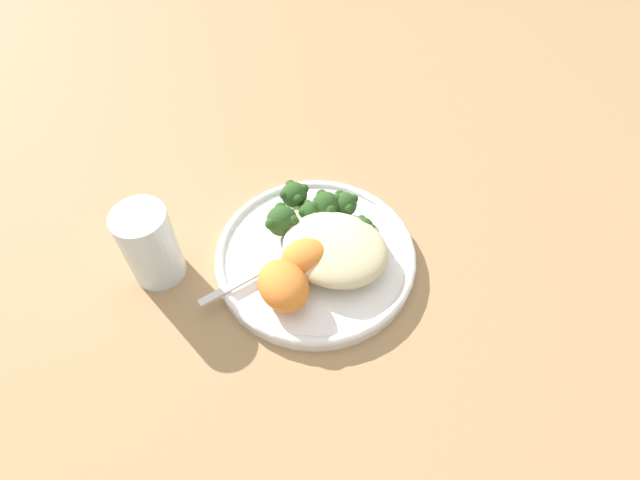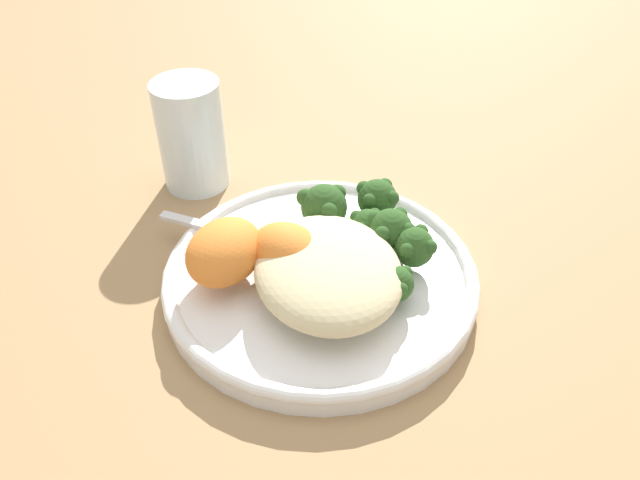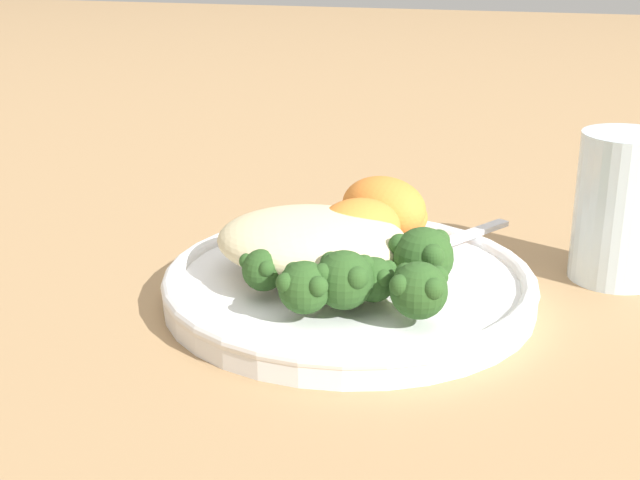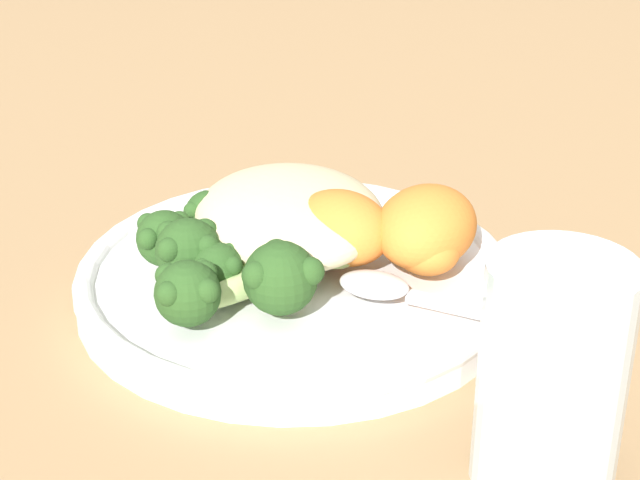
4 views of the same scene
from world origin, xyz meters
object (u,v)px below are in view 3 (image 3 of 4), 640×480
(broccoli_stalk_2, at_px, (322,278))
(sweet_potato_chunk_0, at_px, (384,207))
(broccoli_stalk_3, at_px, (347,276))
(spoon, at_px, (429,246))
(sweet_potato_chunk_1, at_px, (364,229))
(broccoli_stalk_5, at_px, (406,283))
(broccoli_stalk_1, at_px, (301,265))
(broccoli_stalk_6, at_px, (415,257))
(sweet_potato_chunk_2, at_px, (395,217))
(water_glass, at_px, (621,208))
(plate, at_px, (347,285))
(quinoa_mound, at_px, (310,243))
(broccoli_stalk_0, at_px, (303,252))
(broccoli_stalk_4, at_px, (369,271))

(broccoli_stalk_2, distance_m, sweet_potato_chunk_0, 0.12)
(broccoli_stalk_3, relative_size, spoon, 0.84)
(sweet_potato_chunk_1, relative_size, spoon, 0.56)
(broccoli_stalk_5, bearing_deg, broccoli_stalk_1, -141.29)
(broccoli_stalk_6, height_order, sweet_potato_chunk_2, broccoli_stalk_6)
(broccoli_stalk_1, xyz_separation_m, broccoli_stalk_6, (0.07, 0.01, 0.01))
(broccoli_stalk_2, height_order, spoon, broccoli_stalk_2)
(broccoli_stalk_6, height_order, water_glass, water_glass)
(broccoli_stalk_3, bearing_deg, broccoli_stalk_6, 134.34)
(sweet_potato_chunk_2, height_order, water_glass, water_glass)
(plate, distance_m, sweet_potato_chunk_1, 0.04)
(broccoli_stalk_6, bearing_deg, broccoli_stalk_2, -115.16)
(broccoli_stalk_2, distance_m, broccoli_stalk_3, 0.02)
(sweet_potato_chunk_1, xyz_separation_m, water_glass, (0.17, 0.06, 0.01))
(quinoa_mound, bearing_deg, broccoli_stalk_0, -97.59)
(sweet_potato_chunk_0, relative_size, sweet_potato_chunk_1, 1.13)
(broccoli_stalk_6, relative_size, spoon, 0.77)
(plate, bearing_deg, broccoli_stalk_3, -76.99)
(quinoa_mound, bearing_deg, broccoli_stalk_2, -65.92)
(broccoli_stalk_3, height_order, sweet_potato_chunk_2, broccoli_stalk_3)
(broccoli_stalk_0, bearing_deg, sweet_potato_chunk_1, -164.33)
(water_glass, bearing_deg, sweet_potato_chunk_1, -160.62)
(broccoli_stalk_5, bearing_deg, spoon, 145.16)
(broccoli_stalk_2, relative_size, broccoli_stalk_4, 1.44)
(spoon, bearing_deg, broccoli_stalk_4, -165.59)
(sweet_potato_chunk_2, distance_m, spoon, 0.04)
(quinoa_mound, height_order, sweet_potato_chunk_1, sweet_potato_chunk_1)
(broccoli_stalk_0, bearing_deg, plate, 172.16)
(broccoli_stalk_4, bearing_deg, sweet_potato_chunk_0, 166.97)
(broccoli_stalk_2, xyz_separation_m, sweet_potato_chunk_2, (0.02, 0.12, 0.00))
(sweet_potato_chunk_2, distance_m, water_glass, 0.16)
(quinoa_mound, distance_m, sweet_potato_chunk_0, 0.09)
(sweet_potato_chunk_2, bearing_deg, broccoli_stalk_5, -76.62)
(sweet_potato_chunk_2, bearing_deg, sweet_potato_chunk_1, -107.55)
(sweet_potato_chunk_2, bearing_deg, sweet_potato_chunk_0, 160.96)
(broccoli_stalk_4, xyz_separation_m, sweet_potato_chunk_0, (-0.01, 0.10, 0.01))
(plate, xyz_separation_m, sweet_potato_chunk_1, (0.01, 0.03, 0.03))
(water_glass, bearing_deg, broccoli_stalk_0, -152.93)
(quinoa_mound, height_order, sweet_potato_chunk_2, quinoa_mound)
(broccoli_stalk_1, distance_m, broccoli_stalk_3, 0.04)
(plate, distance_m, broccoli_stalk_1, 0.04)
(quinoa_mound, xyz_separation_m, broccoli_stalk_4, (0.05, -0.02, -0.01))
(broccoli_stalk_6, xyz_separation_m, sweet_potato_chunk_1, (-0.04, 0.04, 0.00))
(broccoli_stalk_5, relative_size, sweet_potato_chunk_1, 1.76)
(broccoli_stalk_6, xyz_separation_m, sweet_potato_chunk_2, (-0.03, 0.08, -0.00))
(broccoli_stalk_2, relative_size, broccoli_stalk_6, 1.48)
(plate, xyz_separation_m, broccoli_stalk_5, (0.05, -0.05, 0.03))
(broccoli_stalk_5, relative_size, sweet_potato_chunk_0, 1.56)
(water_glass, bearing_deg, broccoli_stalk_3, -140.35)
(broccoli_stalk_6, bearing_deg, broccoli_stalk_5, -60.95)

